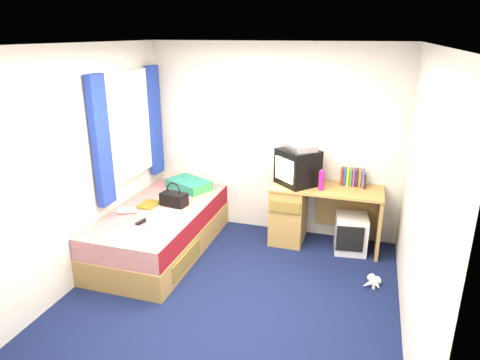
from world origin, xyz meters
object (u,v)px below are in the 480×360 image
(storage_cube, at_px, (351,234))
(magazine, at_px, (149,204))
(desk, at_px, (303,211))
(remote_control, at_px, (142,222))
(pink_water_bottle, at_px, (321,181))
(towel, at_px, (164,218))
(pillow, at_px, (189,185))
(handbag, at_px, (174,199))
(crt_tv, at_px, (298,167))
(colour_swatch_fan, at_px, (128,229))
(aerosol_can, at_px, (317,177))
(vcr, at_px, (299,147))
(picture_frame, at_px, (364,182))
(white_heels, at_px, (373,283))
(bed, at_px, (161,229))
(water_bottle, at_px, (127,211))

(storage_cube, bearing_deg, magazine, -173.32)
(desk, height_order, remote_control, desk)
(pink_water_bottle, relative_size, towel, 0.72)
(pillow, distance_m, handbag, 0.58)
(crt_tv, distance_m, towel, 1.69)
(handbag, height_order, colour_swatch_fan, handbag)
(desk, height_order, aerosol_can, aerosol_can)
(towel, bearing_deg, crt_tv, 40.62)
(vcr, bearing_deg, colour_swatch_fan, -89.82)
(pillow, relative_size, remote_control, 3.43)
(picture_frame, xyz_separation_m, colour_swatch_fan, (-2.30, -1.46, -0.27))
(storage_cube, distance_m, crt_tv, 1.01)
(magazine, xyz_separation_m, white_heels, (2.62, -0.13, -0.51))
(bed, relative_size, colour_swatch_fan, 9.09)
(picture_frame, bearing_deg, handbag, -169.90)
(desk, relative_size, towel, 4.24)
(desk, relative_size, picture_frame, 9.29)
(desk, xyz_separation_m, aerosol_can, (0.14, 0.09, 0.43))
(crt_tv, height_order, aerosol_can, crt_tv)
(aerosol_can, relative_size, white_heels, 0.68)
(desk, height_order, vcr, vcr)
(towel, bearing_deg, colour_swatch_fan, -133.63)
(aerosol_can, distance_m, remote_control, 2.13)
(crt_tv, relative_size, colour_swatch_fan, 2.66)
(desk, relative_size, colour_swatch_fan, 5.91)
(white_heels, bearing_deg, water_bottle, -176.34)
(handbag, distance_m, magazine, 0.31)
(water_bottle, bearing_deg, colour_swatch_fan, -57.36)
(pillow, height_order, picture_frame, picture_frame)
(pink_water_bottle, bearing_deg, aerosol_can, 109.74)
(handbag, relative_size, white_heels, 1.34)
(crt_tv, xyz_separation_m, pink_water_bottle, (0.30, -0.12, -0.10))
(picture_frame, xyz_separation_m, handbag, (-2.14, -0.70, -0.20))
(pink_water_bottle, height_order, aerosol_can, pink_water_bottle)
(picture_frame, height_order, aerosol_can, aerosol_can)
(storage_cube, height_order, colour_swatch_fan, colour_swatch_fan)
(storage_cube, bearing_deg, white_heels, -76.06)
(bed, distance_m, water_bottle, 0.49)
(storage_cube, bearing_deg, bed, -170.81)
(pillow, xyz_separation_m, picture_frame, (2.20, 0.13, 0.22))
(pillow, bearing_deg, desk, 0.95)
(storage_cube, xyz_separation_m, crt_tv, (-0.69, 0.09, 0.74))
(storage_cube, distance_m, aerosol_can, 0.78)
(storage_cube, distance_m, remote_control, 2.43)
(colour_swatch_fan, bearing_deg, desk, 40.07)
(pink_water_bottle, xyz_separation_m, towel, (-1.55, -0.95, -0.27))
(vcr, distance_m, handbag, 1.60)
(bed, height_order, vcr, vcr)
(desk, distance_m, handbag, 1.58)
(storage_cube, height_order, water_bottle, water_bottle)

